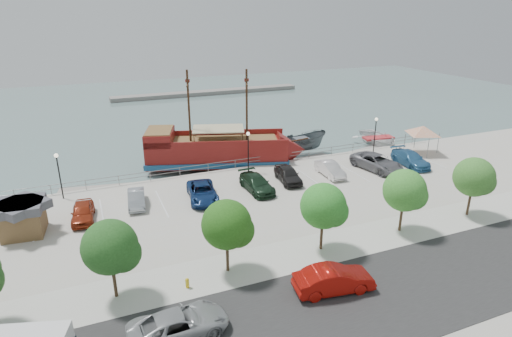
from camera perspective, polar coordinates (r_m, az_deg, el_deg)
name	(u,v)px	position (r m, az deg, el deg)	size (l,w,h in m)	color
ground	(274,204)	(40.02, 2.43, -4.76)	(160.00, 160.00, 0.00)	slate
street	(386,294)	(27.87, 17.01, -15.71)	(100.00, 8.00, 0.04)	#262626
sidewalk	(333,246)	(31.83, 10.18, -10.14)	(100.00, 4.00, 0.05)	beige
seawall_railing	(244,163)	(46.08, -1.63, 0.78)	(50.00, 0.06, 1.00)	gray
far_shore	(208,93)	(92.86, -6.43, 10.03)	(40.00, 3.00, 0.80)	gray
pirate_ship	(229,151)	(48.72, -3.64, 2.36)	(18.65, 10.19, 11.55)	maroon
patrol_boat	(301,145)	(53.11, 6.01, 3.12)	(2.53, 6.72, 2.60)	#4D5559
speedboat	(378,140)	(58.99, 15.96, 3.64)	(5.18, 7.25, 1.50)	silver
dock_west	(95,191)	(45.19, -20.62, -2.80)	(6.98, 1.99, 0.40)	gray
dock_mid	(306,160)	(51.15, 6.71, 1.08)	(6.44, 1.84, 0.37)	gray
dock_east	(367,152)	(55.76, 14.58, 2.21)	(6.71, 1.92, 0.38)	gray
shed	(22,217)	(36.76, -28.71, -5.71)	(3.52, 3.52, 2.64)	brown
canopy_tent	(424,126)	(53.58, 21.46, 5.30)	(6.00, 6.00, 3.81)	slate
street_van	(179,324)	(23.92, -10.23, -19.76)	(2.42, 5.25, 1.46)	#9A9D9F
street_sedan	(334,280)	(26.96, 10.33, -14.36)	(1.70, 4.89, 1.61)	#9E1009
fire_hydrant	(187,283)	(27.34, -9.16, -14.80)	(0.24, 0.24, 0.70)	gold
lamp_post_left	(58,168)	(41.44, -24.86, 0.06)	(0.36, 0.36, 4.28)	black
lamp_post_mid	(248,145)	(44.16, -1.05, 3.21)	(0.36, 0.36, 4.28)	black
lamp_post_right	(375,129)	(51.97, 15.65, 5.10)	(0.36, 0.36, 4.28)	black
tree_b	(113,249)	(26.01, -18.54, -10.08)	(3.30, 3.20, 5.00)	#473321
tree_c	(229,226)	(27.09, -3.59, -7.66)	(3.30, 3.20, 5.00)	#473321
tree_d	(326,207)	(29.83, 9.26, -5.13)	(3.30, 3.20, 5.00)	#473321
tree_e	(407,192)	(33.81, 19.44, -2.92)	(3.30, 3.20, 5.00)	#473321
tree_f	(476,178)	(38.67, 27.25, -1.16)	(3.30, 3.20, 5.00)	#473321
parked_car_a	(83,212)	(37.34, -22.10, -5.39)	(1.69, 4.20, 1.43)	maroon
parked_car_b	(136,199)	(38.50, -15.65, -3.89)	(1.40, 4.02, 1.32)	#9499A1
parked_car_c	(202,192)	(38.50, -7.15, -3.15)	(2.42, 5.25, 1.46)	navy
parked_car_d	(257,183)	(40.05, 0.10, -2.01)	(2.05, 5.04, 1.46)	#18301E
parked_car_e	(288,174)	(42.25, 4.29, -0.78)	(1.83, 4.54, 1.55)	black
parked_car_f	(330,169)	(44.36, 9.84, -0.07)	(1.50, 4.31, 1.42)	silver
parked_car_g	(377,162)	(47.06, 15.81, 0.80)	(2.75, 5.96, 1.66)	slate
parked_car_h	(411,159)	(49.51, 19.91, 1.24)	(2.15, 5.29, 1.53)	#2E6797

